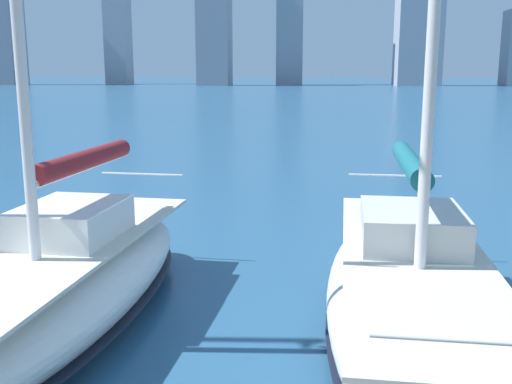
% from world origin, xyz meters
% --- Properties ---
extents(city_skyline, '(170.96, 25.58, 50.93)m').
position_xyz_m(city_skyline, '(-1.92, -158.19, 21.23)').
color(city_skyline, '#9FA4AE').
rests_on(city_skyline, ground).
extents(sailboat_teal, '(3.05, 8.78, 10.37)m').
position_xyz_m(sailboat_teal, '(-2.54, -6.43, 0.75)').
color(sailboat_teal, white).
rests_on(sailboat_teal, ground).
extents(sailboat_maroon, '(3.08, 8.39, 9.57)m').
position_xyz_m(sailboat_maroon, '(2.80, -6.27, 0.75)').
color(sailboat_maroon, white).
rests_on(sailboat_maroon, ground).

